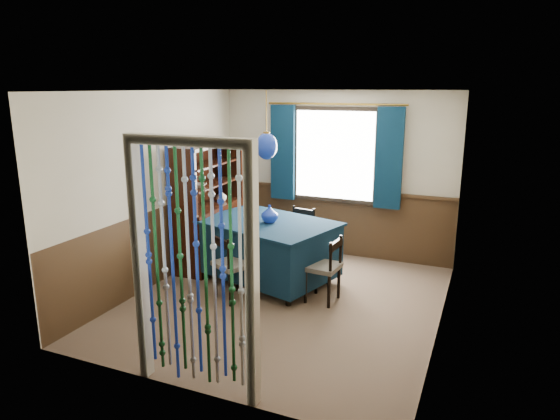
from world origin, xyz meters
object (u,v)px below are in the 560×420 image
at_px(sideboard, 209,223).
at_px(vase_sideboard, 221,195).
at_px(pendant_lamp, 267,146).
at_px(vase_table, 270,215).
at_px(chair_far, 298,235).
at_px(chair_right, 325,267).
at_px(dining_table, 267,247).
at_px(chair_near, 231,265).
at_px(chair_left, 212,236).
at_px(bowl_shelf, 199,185).

relative_size(sideboard, vase_sideboard, 9.76).
height_order(pendant_lamp, vase_table, pendant_lamp).
height_order(chair_far, chair_right, chair_far).
height_order(dining_table, vase_table, vase_table).
xyz_separation_m(chair_right, vase_sideboard, (-1.93, 0.91, 0.54)).
bearing_deg(dining_table, vase_table, -15.86).
relative_size(pendant_lamp, vase_sideboard, 4.73).
distance_m(pendant_lamp, vase_sideboard, 1.45).
xyz_separation_m(pendant_lamp, vase_table, (0.05, -0.03, -0.88)).
distance_m(chair_near, vase_sideboard, 1.65).
relative_size(chair_left, chair_right, 1.02).
bearing_deg(vase_table, dining_table, 148.15).
xyz_separation_m(sideboard, pendant_lamp, (1.08, -0.32, 1.21)).
height_order(chair_near, bowl_shelf, bowl_shelf).
relative_size(dining_table, chair_near, 2.38).
height_order(chair_right, pendant_lamp, pendant_lamp).
height_order(vase_table, bowl_shelf, bowl_shelf).
bearing_deg(chair_near, chair_far, 105.71).
xyz_separation_m(chair_near, vase_sideboard, (-0.86, 1.31, 0.53)).
distance_m(sideboard, vase_table, 1.23).
bearing_deg(chair_near, bowl_shelf, 169.03).
distance_m(chair_near, chair_left, 1.26).
xyz_separation_m(dining_table, chair_right, (0.91, -0.32, -0.04)).
distance_m(dining_table, sideboard, 1.13).
height_order(chair_far, sideboard, sideboard).
bearing_deg(chair_far, bowl_shelf, 43.32).
bearing_deg(chair_left, sideboard, -134.72).
bearing_deg(bowl_shelf, chair_right, -9.05).
bearing_deg(chair_near, sideboard, 160.05).
bearing_deg(chair_right, vase_table, 76.02).
distance_m(chair_far, chair_left, 1.26).
height_order(chair_near, pendant_lamp, pendant_lamp).
distance_m(chair_right, vase_table, 1.03).
bearing_deg(pendant_lamp, dining_table, 0.00).
xyz_separation_m(dining_table, chair_far, (0.16, 0.73, -0.02)).
bearing_deg(chair_left, bowl_shelf, -7.56).
bearing_deg(dining_table, chair_near, -86.46).
relative_size(chair_right, sideboard, 0.46).
bearing_deg(dining_table, bowl_shelf, -163.51).
xyz_separation_m(dining_table, bowl_shelf, (-1.02, -0.01, 0.76)).
distance_m(chair_left, vase_sideboard, 0.65).
xyz_separation_m(dining_table, vase_table, (0.05, -0.03, 0.46)).
relative_size(chair_far, chair_right, 1.04).
xyz_separation_m(chair_far, sideboard, (-1.24, -0.42, 0.16)).
xyz_separation_m(chair_left, chair_right, (1.90, -0.55, -0.01)).
relative_size(chair_far, sideboard, 0.48).
distance_m(chair_right, bowl_shelf, 2.11).
height_order(sideboard, vase_table, sideboard).
bearing_deg(bowl_shelf, pendant_lamp, 0.51).
xyz_separation_m(chair_far, chair_right, (0.75, -1.05, -0.02)).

